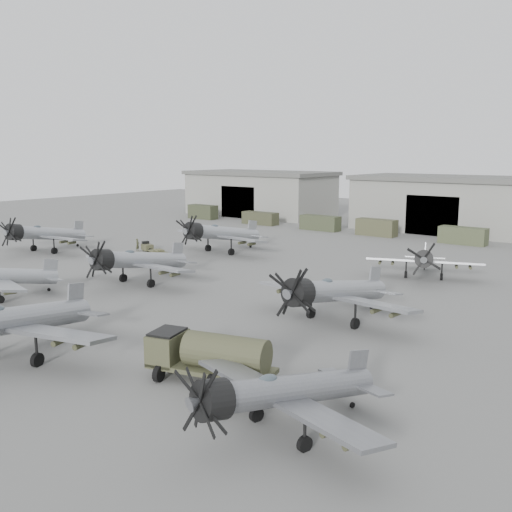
% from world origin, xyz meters
% --- Properties ---
extents(ground, '(220.00, 220.00, 0.00)m').
position_xyz_m(ground, '(0.00, 0.00, 0.00)').
color(ground, slate).
rests_on(ground, ground).
extents(hangar_left, '(29.00, 14.80, 8.70)m').
position_xyz_m(hangar_left, '(-38.00, 61.96, 4.37)').
color(hangar_left, gray).
rests_on(hangar_left, ground).
extents(hangar_center, '(29.00, 14.80, 8.70)m').
position_xyz_m(hangar_center, '(0.00, 61.96, 4.37)').
color(hangar_center, gray).
rests_on(hangar_center, ground).
extents(support_truck_0, '(5.89, 2.20, 2.62)m').
position_xyz_m(support_truck_0, '(-42.34, 50.00, 1.31)').
color(support_truck_0, '#353A26').
rests_on(support_truck_0, ground).
extents(support_truck_1, '(6.61, 2.20, 2.15)m').
position_xyz_m(support_truck_1, '(-28.61, 50.00, 1.07)').
color(support_truck_1, '#393A26').
rests_on(support_truck_1, ground).
extents(support_truck_2, '(6.61, 2.20, 2.37)m').
position_xyz_m(support_truck_2, '(-16.37, 50.00, 1.18)').
color(support_truck_2, '#3A402A').
rests_on(support_truck_2, ground).
extents(support_truck_3, '(6.04, 2.20, 2.51)m').
position_xyz_m(support_truck_3, '(-6.43, 50.00, 1.25)').
color(support_truck_3, '#44452D').
rests_on(support_truck_3, ground).
extents(support_truck_4, '(6.31, 2.20, 2.34)m').
position_xyz_m(support_truck_4, '(6.52, 50.00, 1.17)').
color(support_truck_4, '#434B31').
rests_on(support_truck_4, ground).
extents(aircraft_near_1, '(13.71, 12.34, 5.47)m').
position_xyz_m(aircraft_near_1, '(0.23, -11.73, 2.49)').
color(aircraft_near_1, gray).
rests_on(aircraft_near_1, ground).
extents(aircraft_near_2, '(11.28, 10.16, 4.49)m').
position_xyz_m(aircraft_near_2, '(18.22, -9.08, 2.04)').
color(aircraft_near_2, gray).
rests_on(aircraft_near_2, ground).
extents(aircraft_mid_0, '(13.16, 11.84, 5.23)m').
position_xyz_m(aircraft_mid_0, '(-32.64, 10.69, 2.38)').
color(aircraft_mid_0, '#9C9FA4').
rests_on(aircraft_mid_0, ground).
extents(aircraft_mid_1, '(12.79, 11.51, 5.13)m').
position_xyz_m(aircraft_mid_1, '(-9.67, 6.31, 2.33)').
color(aircraft_mid_1, '#94969C').
rests_on(aircraft_mid_1, ground).
extents(aircraft_mid_2, '(13.13, 11.82, 5.24)m').
position_xyz_m(aircraft_mid_2, '(11.37, 7.03, 2.38)').
color(aircraft_mid_2, gray).
rests_on(aircraft_mid_2, ground).
extents(aircraft_far_0, '(13.82, 12.43, 5.51)m').
position_xyz_m(aircraft_far_0, '(-14.94, 23.95, 2.51)').
color(aircraft_far_0, '#9CA0A5').
rests_on(aircraft_far_0, ground).
extents(aircraft_far_1, '(11.19, 10.11, 4.52)m').
position_xyz_m(aircraft_far_1, '(10.87, 25.59, 2.06)').
color(aircraft_far_1, gray).
rests_on(aircraft_far_1, ground).
extents(fuel_tanker, '(7.47, 4.59, 2.74)m').
position_xyz_m(fuel_tanker, '(11.63, -6.36, 1.57)').
color(fuel_tanker, '#42432C').
rests_on(fuel_tanker, ground).
extents(tug_trailer, '(6.30, 3.11, 1.26)m').
position_xyz_m(tug_trailer, '(-21.76, 19.01, 0.47)').
color(tug_trailer, '#49482F').
rests_on(tug_trailer, ground).
extents(ground_crew, '(0.55, 0.68, 1.61)m').
position_xyz_m(ground_crew, '(-24.09, 18.73, 0.81)').
color(ground_crew, '#40422B').
rests_on(ground_crew, ground).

